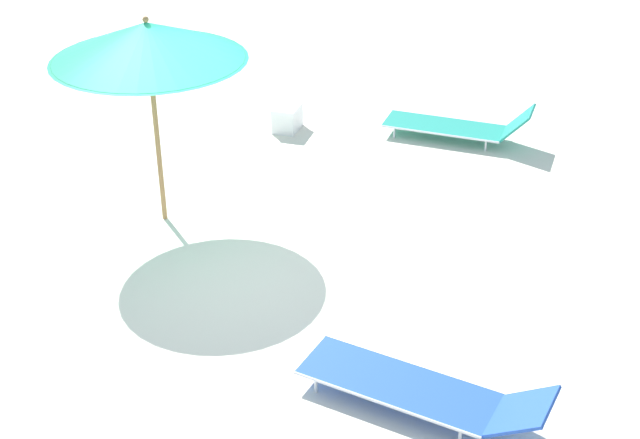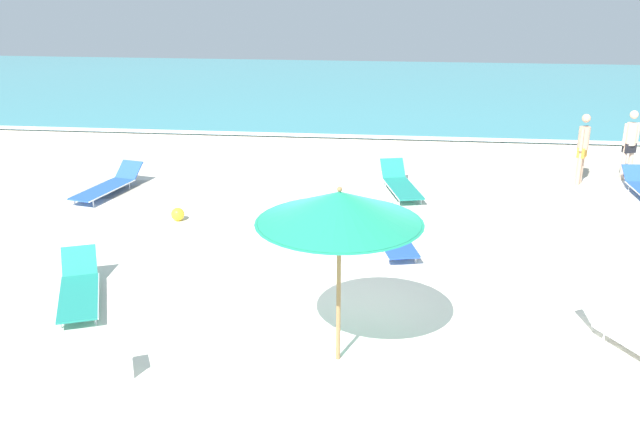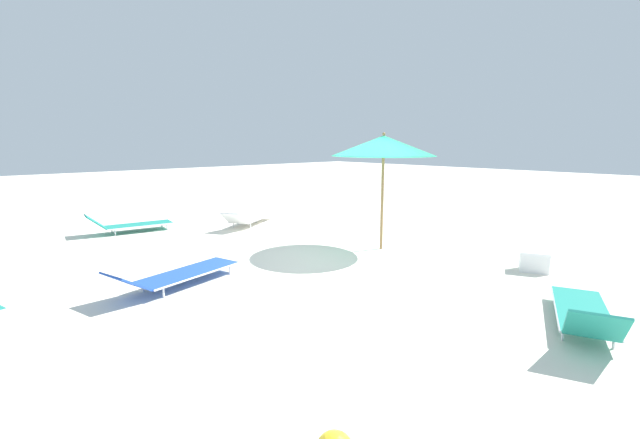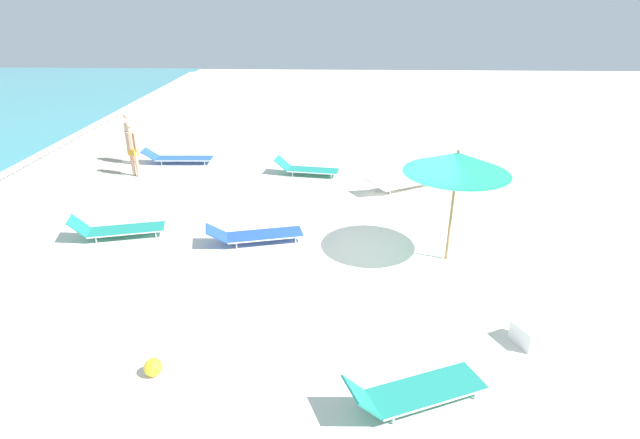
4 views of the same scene
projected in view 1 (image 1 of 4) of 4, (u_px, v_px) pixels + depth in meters
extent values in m
cube|color=silver|center=(236.00, 266.00, 10.07)|extent=(60.00, 60.00, 0.16)
cylinder|color=#9E7547|center=(157.00, 134.00, 10.32)|extent=(0.06, 0.06, 2.23)
cone|color=#1E936B|center=(148.00, 41.00, 9.77)|extent=(2.21, 2.21, 0.42)
cylinder|color=#166E50|center=(149.00, 59.00, 9.87)|extent=(2.14, 2.14, 0.01)
sphere|color=#9E7547|center=(146.00, 19.00, 9.65)|extent=(0.07, 0.07, 0.07)
cube|color=blue|center=(398.00, 384.00, 7.91)|extent=(1.01, 1.86, 0.03)
cylinder|color=silver|center=(411.00, 365.00, 8.14)|extent=(0.45, 1.73, 0.03)
cylinder|color=silver|center=(384.00, 404.00, 7.68)|extent=(0.45, 1.73, 0.03)
cube|color=blue|center=(522.00, 411.00, 7.37)|extent=(0.67, 0.60, 0.32)
cylinder|color=silver|center=(342.00, 354.00, 8.43)|extent=(0.03, 0.03, 0.16)
cylinder|color=silver|center=(316.00, 384.00, 8.04)|extent=(0.03, 0.03, 0.16)
cylinder|color=silver|center=(481.00, 400.00, 7.86)|extent=(0.03, 0.03, 0.16)
cylinder|color=silver|center=(460.00, 435.00, 7.47)|extent=(0.03, 0.03, 0.16)
cube|color=#1E8475|center=(444.00, 126.00, 12.87)|extent=(1.20, 1.81, 0.03)
cylinder|color=silver|center=(448.00, 118.00, 13.12)|extent=(0.68, 1.59, 0.03)
cylinder|color=silver|center=(439.00, 134.00, 12.63)|extent=(0.68, 1.59, 0.03)
cube|color=#1E8475|center=(518.00, 123.00, 12.47)|extent=(0.68, 0.58, 0.43)
cylinder|color=silver|center=(404.00, 119.00, 13.33)|extent=(0.03, 0.03, 0.16)
cylinder|color=silver|center=(394.00, 133.00, 12.91)|extent=(0.03, 0.03, 0.16)
cylinder|color=silver|center=(492.00, 132.00, 12.93)|extent=(0.03, 0.03, 0.16)
cylinder|color=silver|center=(486.00, 146.00, 12.52)|extent=(0.03, 0.03, 0.16)
cube|color=white|center=(287.00, 119.00, 13.13)|extent=(0.58, 0.51, 0.32)
cube|color=white|center=(287.00, 108.00, 13.04)|extent=(0.60, 0.53, 0.05)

